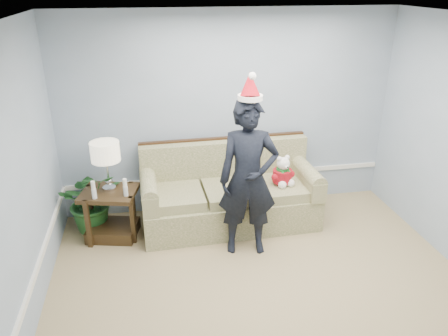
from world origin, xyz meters
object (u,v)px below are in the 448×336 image
object	(u,v)px
table_lamp	(105,154)
sofa	(228,195)
houseplant	(92,200)
man	(248,179)
teddy_bear	(283,174)
side_table	(112,218)

from	to	relation	value
table_lamp	sofa	bearing A→B (deg)	2.27
table_lamp	houseplant	world-z (taller)	table_lamp
man	teddy_bear	size ratio (longest dim) A/B	4.59
houseplant	man	distance (m)	2.07
side_table	man	size ratio (longest dim) A/B	0.41
sofa	teddy_bear	xyz separation A→B (m)	(0.68, -0.17, 0.33)
sofa	table_lamp	bearing A→B (deg)	-178.89
side_table	teddy_bear	distance (m)	2.24
table_lamp	side_table	bearing A→B (deg)	-97.04
man	sofa	bearing A→B (deg)	105.00
sofa	houseplant	distance (m)	1.76
houseplant	man	xyz separation A→B (m)	(1.84, -0.81, 0.51)
sofa	side_table	world-z (taller)	sofa
side_table	houseplant	xyz separation A→B (m)	(-0.24, 0.22, 0.17)
houseplant	teddy_bear	xyz separation A→B (m)	(2.43, -0.28, 0.28)
side_table	man	xyz separation A→B (m)	(1.60, -0.59, 0.68)
table_lamp	houseplant	bearing A→B (deg)	146.01
sofa	houseplant	bearing A→B (deg)	175.40
side_table	man	world-z (taller)	man
table_lamp	houseplant	distance (m)	0.74
side_table	teddy_bear	xyz separation A→B (m)	(2.19, -0.06, 0.46)
table_lamp	teddy_bear	distance (m)	2.22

